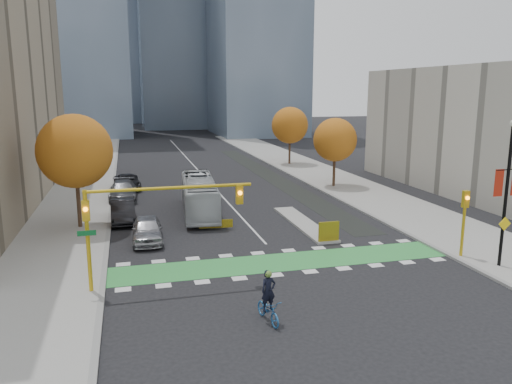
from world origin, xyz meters
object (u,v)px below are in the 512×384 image
tree_west (75,151)px  tree_east_near (335,140)px  banner_lamppost (507,188)px  cyclist (268,305)px  tree_east_far (290,125)px  parked_car_c (123,191)px  parked_car_d (127,182)px  parked_car_a (147,229)px  parked_car_b (123,211)px  hazard_board (329,231)px  bus (199,196)px  traffic_signal_east (464,214)px  traffic_signal_west (141,211)px

tree_west → tree_east_near: (24.00, 10.00, -0.75)m
banner_lamppost → cyclist: 15.23m
tree_east_far → parked_car_c: 27.70m
parked_car_d → parked_car_a: bearing=-89.9°
parked_car_b → parked_car_c: (0.00, 7.97, 0.02)m
parked_car_b → hazard_board: bearing=-36.1°
tree_east_near → hazard_board: bearing=-114.2°
tree_west → parked_car_b: (3.00, 1.13, -4.79)m
tree_west → bus: bearing=14.2°
hazard_board → traffic_signal_east: size_ratio=0.34×
tree_east_near → parked_car_a: bearing=-143.4°
tree_east_near → bus: (-15.00, -7.72, -3.38)m
parked_car_b → parked_car_c: bearing=88.4°
hazard_board → bus: size_ratio=0.13×
tree_east_near → parked_car_c: bearing=-177.5°
hazard_board → traffic_signal_west: 13.23m
bus → parked_car_d: size_ratio=2.01×
traffic_signal_west → banner_lamppost: bearing=-5.9°
traffic_signal_east → parked_car_d: size_ratio=0.77×
tree_east_far → tree_west: bearing=-133.3°
tree_west → tree_east_near: bearing=22.6°
tree_west → parked_car_c: size_ratio=1.41×
parked_car_a → parked_car_c: size_ratio=0.83×
traffic_signal_east → parked_car_c: traffic_signal_east is taller
parked_car_d → banner_lamppost: bearing=-58.4°
parked_car_a → parked_car_b: parked_car_b is taller
cyclist → parked_car_c: bearing=92.9°
traffic_signal_west → banner_lamppost: (19.43, -1.99, 0.58)m
tree_east_near → tree_east_far: 16.01m
traffic_signal_east → parked_car_a: bearing=155.7°
banner_lamppost → bus: size_ratio=0.78×
hazard_board → traffic_signal_east: bearing=-35.9°
traffic_signal_west → parked_car_b: bearing=94.5°
tree_east_near → parked_car_a: tree_east_near is taller
banner_lamppost → parked_car_b: (-20.50, 15.63, -3.79)m
tree_east_near → traffic_signal_east: (-1.50, -22.51, -2.13)m
parked_car_b → tree_west: bearing=-161.0°
parked_car_a → parked_car_c: bearing=98.3°
tree_east_far → traffic_signal_east: size_ratio=1.87×
hazard_board → cyclist: 12.01m
parked_car_c → tree_east_near: bearing=4.2°
tree_east_far → bus: size_ratio=0.72×
tree_west → parked_car_a: bearing=-44.0°
traffic_signal_east → parked_car_a: 19.76m
bus → parked_car_b: bearing=-164.3°
tree_east_near → tree_east_far: size_ratio=0.92×
hazard_board → tree_east_far: tree_east_far is taller
tree_east_near → bus: tree_east_near is taller
parked_car_a → bus: bearing=58.2°
parked_car_d → tree_east_far: bearing=25.9°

